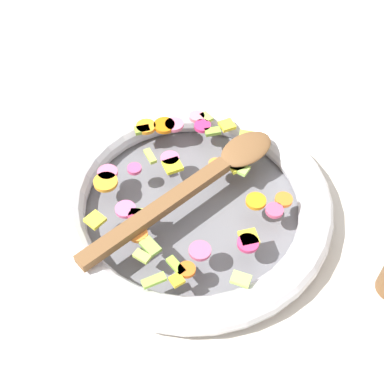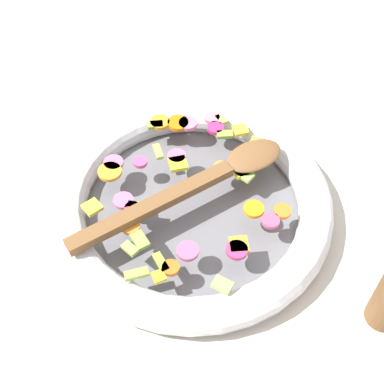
# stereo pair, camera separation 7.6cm
# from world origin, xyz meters

# --- Properties ---
(ground_plane) EXTENTS (4.00, 4.00, 0.00)m
(ground_plane) POSITION_xyz_m (0.00, 0.00, 0.00)
(ground_plane) COLOR beige
(skillet) EXTENTS (0.41, 0.41, 0.05)m
(skillet) POSITION_xyz_m (0.00, 0.00, 0.02)
(skillet) COLOR slate
(skillet) RESTS_ON ground_plane
(chopped_vegetables) EXTENTS (0.29, 0.33, 0.01)m
(chopped_vegetables) POSITION_xyz_m (-0.01, 0.02, 0.05)
(chopped_vegetables) COLOR orange
(chopped_vegetables) RESTS_ON skillet
(wooden_spoon) EXTENTS (0.27, 0.27, 0.01)m
(wooden_spoon) POSITION_xyz_m (0.01, 0.01, 0.06)
(wooden_spoon) COLOR brown
(wooden_spoon) RESTS_ON chopped_vegetables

